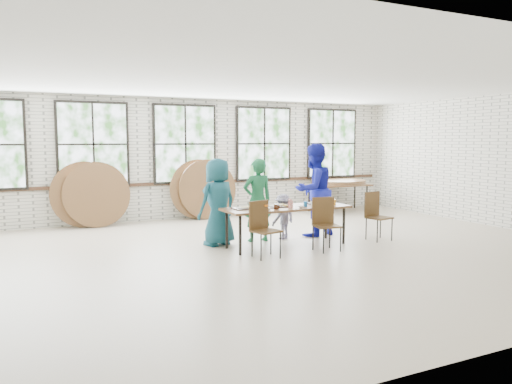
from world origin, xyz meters
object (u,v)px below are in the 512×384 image
(dining_table, at_px, (287,210))
(chair_near_left, at_px, (262,224))
(storage_table, at_px, (338,186))
(chair_near_right, at_px, (325,219))

(dining_table, relative_size, chair_near_left, 2.53)
(storage_table, bearing_deg, chair_near_left, -133.08)
(dining_table, relative_size, chair_near_right, 2.53)
(chair_near_left, xyz_separation_m, chair_near_right, (1.25, -0.02, 0.00))
(chair_near_left, xyz_separation_m, storage_table, (4.38, 3.98, 0.13))
(dining_table, distance_m, chair_near_left, 0.97)
(dining_table, bearing_deg, chair_near_left, -144.68)
(dining_table, height_order, chair_near_right, chair_near_right)
(chair_near_left, bearing_deg, dining_table, 20.32)
(dining_table, distance_m, storage_table, 4.97)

